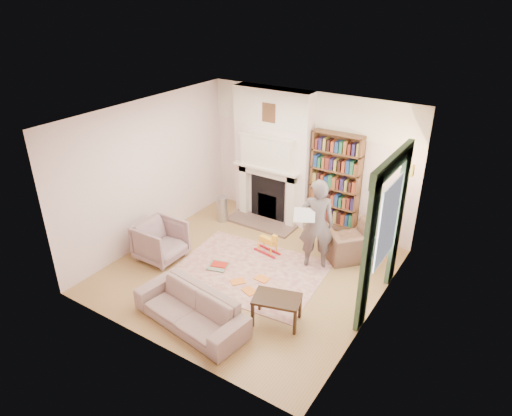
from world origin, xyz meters
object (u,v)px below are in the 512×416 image
Objects in this scene: sofa at (191,309)px; man_reading at (317,224)px; coffee_table at (277,310)px; paraffin_heater at (222,209)px; armchair_left at (161,241)px; armchair_reading at (351,243)px; bookcase at (335,179)px; rocking_horse at (267,243)px.

man_reading reaches higher than sofa.
paraffin_heater reaches higher than coffee_table.
man_reading is at bearing -62.00° from armchair_left.
armchair_reading reaches higher than paraffin_heater.
bookcase is 1.32m from armchair_reading.
armchair_left is at bearing -130.28° from bookcase.
man_reading reaches higher than armchair_reading.
man_reading is at bearing 78.73° from sofa.
bookcase reaches higher than sofa.
bookcase is 2.64× the size of coffee_table.
paraffin_heater reaches higher than rocking_horse.
sofa is 3.61× the size of rocking_horse.
rocking_horse is (-1.38, -0.72, -0.09)m from armchair_reading.
armchair_left is 1.14× the size of coffee_table.
coffee_table is (0.47, -3.03, -0.95)m from bookcase.
armchair_reading is at bearing 2.06° from paraffin_heater.
sofa is at bearing 42.68° from man_reading.
paraffin_heater is (-2.66, 2.21, 0.05)m from coffee_table.
rocking_horse is (-0.08, 2.33, -0.04)m from sofa.
bookcase is 1.93× the size of armchair_reading.
sofa is 3.35× the size of paraffin_heater.
man_reading reaches higher than rocking_horse.
coffee_table is at bearing -98.23° from armchair_left.
armchair_left reaches higher than armchair_reading.
armchair_left is (-2.24, -2.64, -0.81)m from bookcase.
armchair_reading is 0.92m from man_reading.
bookcase is 1.38m from man_reading.
bookcase is at bearing 82.27° from coffee_table.
paraffin_heater is at bearing -159.58° from bookcase.
coffee_table is 1.37× the size of rocking_horse.
coffee_table is at bearing -39.78° from paraffin_heater.
paraffin_heater is at bearing 166.54° from rocking_horse.
sofa is 2.63× the size of coffee_table.
sofa is at bearing -124.20° from armchair_left.
armchair_left is at bearing -0.05° from man_reading.
armchair_left is 2.87m from man_reading.
man_reading reaches higher than armchair_left.
man_reading is at bearing -79.07° from bookcase.
armchair_left is 0.43× the size of sofa.
paraffin_heater is at bearing 126.37° from sofa.
sofa is at bearing 19.02° from armchair_reading.
man_reading is (0.85, 2.44, 0.58)m from sofa.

